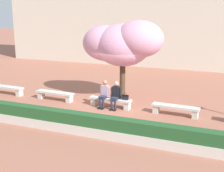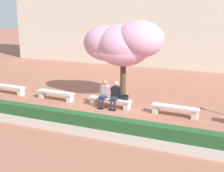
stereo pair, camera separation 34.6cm
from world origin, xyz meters
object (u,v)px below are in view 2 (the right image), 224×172
(stone_bench_near_west, at_px, (56,94))
(stone_bench_center, at_px, (110,101))
(stone_bench_near_east, at_px, (175,109))
(person_seated_left, at_px, (104,93))
(handbag, at_px, (125,97))
(stone_bench_west_end, at_px, (9,88))
(cherry_tree_main, at_px, (123,43))
(person_seated_right, at_px, (116,94))

(stone_bench_near_west, bearing_deg, stone_bench_center, 0.00)
(stone_bench_center, height_order, stone_bench_near_east, same)
(person_seated_left, height_order, handbag, person_seated_left)
(stone_bench_near_west, relative_size, handbag, 6.18)
(stone_bench_west_end, height_order, cherry_tree_main, cherry_tree_main)
(handbag, height_order, cherry_tree_main, cherry_tree_main)
(person_seated_right, relative_size, cherry_tree_main, 0.30)
(stone_bench_near_west, relative_size, person_seated_right, 1.62)
(stone_bench_center, bearing_deg, person_seated_right, -10.37)
(stone_bench_near_west, height_order, handbag, handbag)
(person_seated_left, height_order, person_seated_right, same)
(stone_bench_near_west, bearing_deg, handbag, 0.30)
(cherry_tree_main, bearing_deg, handbag, -64.46)
(person_seated_right, height_order, cherry_tree_main, cherry_tree_main)
(stone_bench_west_end, distance_m, stone_bench_near_east, 9.32)
(stone_bench_near_west, xyz_separation_m, handbag, (3.85, 0.02, 0.27))
(stone_bench_west_end, height_order, handbag, handbag)
(stone_bench_near_west, bearing_deg, stone_bench_west_end, 180.00)
(stone_bench_center, height_order, person_seated_right, person_seated_right)
(handbag, xyz_separation_m, cherry_tree_main, (-0.71, 1.49, 2.34))
(stone_bench_west_end, height_order, stone_bench_near_east, same)
(stone_bench_center, bearing_deg, stone_bench_near_west, 180.00)
(stone_bench_near_east, relative_size, person_seated_right, 1.62)
(stone_bench_west_end, bearing_deg, cherry_tree_main, 13.61)
(stone_bench_center, bearing_deg, stone_bench_near_east, 0.00)
(person_seated_right, bearing_deg, person_seated_left, 180.00)
(stone_bench_near_west, distance_m, person_seated_left, 2.84)
(person_seated_left, bearing_deg, person_seated_right, -0.00)
(stone_bench_near_east, distance_m, person_seated_left, 3.42)
(stone_bench_center, xyz_separation_m, cherry_tree_main, (0.03, 1.51, 2.61))
(person_seated_left, relative_size, handbag, 3.81)
(stone_bench_center, xyz_separation_m, person_seated_left, (-0.29, -0.05, 0.39))
(stone_bench_center, distance_m, handbag, 0.79)
(stone_bench_west_end, height_order, person_seated_right, person_seated_right)
(stone_bench_west_end, height_order, person_seated_left, person_seated_left)
(handbag, bearing_deg, person_seated_right, -170.67)
(handbag, bearing_deg, stone_bench_west_end, -179.83)
(stone_bench_west_end, distance_m, handbag, 6.96)
(handbag, bearing_deg, cherry_tree_main, 115.54)
(cherry_tree_main, bearing_deg, person_seated_left, -101.67)
(stone_bench_center, distance_m, cherry_tree_main, 3.01)
(stone_bench_near_west, distance_m, person_seated_right, 3.42)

